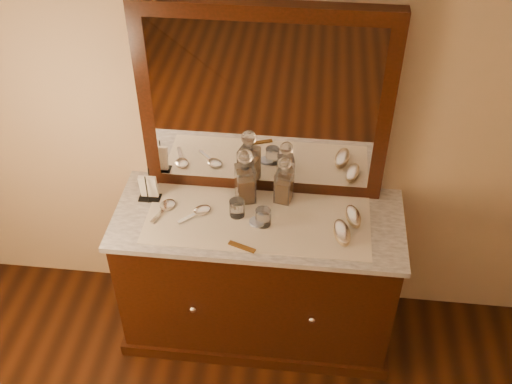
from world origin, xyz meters
TOP-DOWN VIEW (x-y plane):
  - dresser_cabinet at (0.00, 1.96)m, footprint 1.40×0.55m
  - dresser_plinth at (0.00, 1.96)m, footprint 1.46×0.59m
  - knob_left at (-0.30, 1.67)m, footprint 0.04×0.04m
  - knob_right at (0.30, 1.67)m, footprint 0.04×0.04m
  - marble_top at (0.00, 1.96)m, footprint 1.44×0.59m
  - mirror_frame at (0.00, 2.20)m, footprint 1.20×0.08m
  - mirror_glass at (0.00, 2.17)m, footprint 1.06×0.01m
  - lace_runner at (0.00, 1.94)m, footprint 1.10×0.45m
  - pin_dish at (-0.00, 1.91)m, footprint 0.08×0.08m
  - comb at (-0.05, 1.74)m, footprint 0.14×0.07m
  - napkin_rack at (-0.57, 2.04)m, footprint 0.11×0.07m
  - decanter_left at (-0.08, 2.08)m, footprint 0.12×0.12m
  - decanter_right at (0.11, 2.10)m, footprint 0.10×0.10m
  - brush_near at (0.41, 1.87)m, footprint 0.11×0.18m
  - brush_far at (0.46, 1.99)m, footprint 0.10×0.16m
  - hand_mirror_outer at (-0.47, 1.97)m, footprint 0.11×0.20m
  - hand_mirror_inner at (-0.29, 1.95)m, footprint 0.17×0.17m
  - tumblers at (-0.04, 1.94)m, footprint 0.21×0.13m

SIDE VIEW (x-z plane):
  - dresser_plinth at x=0.00m, z-range 0.00..0.08m
  - dresser_cabinet at x=0.00m, z-range 0.00..0.82m
  - knob_left at x=-0.30m, z-range 0.43..0.47m
  - knob_right at x=0.30m, z-range 0.43..0.47m
  - marble_top at x=0.00m, z-range 0.82..0.85m
  - lace_runner at x=0.00m, z-range 0.85..0.85m
  - comb at x=-0.05m, z-range 0.85..0.86m
  - pin_dish at x=0.00m, z-range 0.85..0.87m
  - hand_mirror_inner at x=-0.29m, z-range 0.85..0.87m
  - hand_mirror_outer at x=-0.47m, z-range 0.85..0.87m
  - brush_far at x=0.46m, z-range 0.85..0.90m
  - brush_near at x=0.41m, z-range 0.85..0.90m
  - tumblers at x=-0.04m, z-range 0.85..0.94m
  - napkin_rack at x=-0.57m, z-range 0.83..1.00m
  - decanter_right at x=0.11m, z-range 0.82..1.09m
  - decanter_left at x=-0.08m, z-range 0.82..1.13m
  - mirror_frame at x=0.00m, z-range 0.85..1.85m
  - mirror_glass at x=0.00m, z-range 0.92..1.78m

